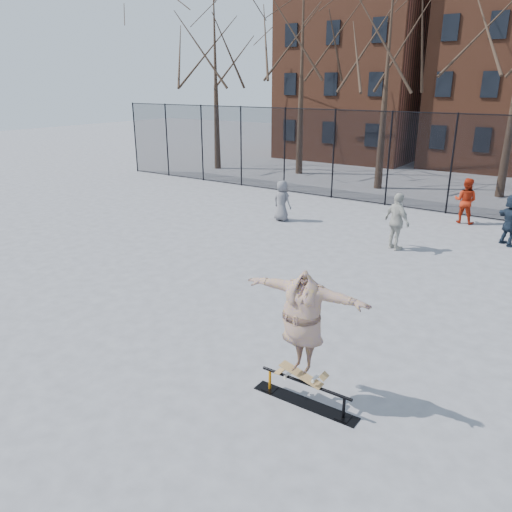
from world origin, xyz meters
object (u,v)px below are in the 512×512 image
Objects in this scene: skateboard at (301,377)px; bystander_navy at (511,220)px; skater at (303,328)px; bystander_red at (465,201)px; skate_rail at (305,395)px; bystander_grey at (282,201)px; bystander_white at (397,222)px.

skateboard is 0.49× the size of bystander_navy.
skater is 1.24× the size of bystander_red.
skateboard is 0.92m from skater.
bystander_red reaches higher than skate_rail.
skater reaches higher than skateboard.
bystander_grey is (-6.43, 9.78, 0.32)m from skateboard.
skateboard is 0.54× the size of bystander_grey.
skater is (0.00, 0.00, 0.92)m from skateboard.
skateboard is 11.70m from bystander_grey.
skate_rail is 1.21× the size of bystander_grey.
skater is 1.24× the size of bystander_navy.
bystander_white is (4.88, -0.96, 0.14)m from bystander_grey.
skater is at bearing 128.36° from bystander_navy.
skateboard is at bearing 0.00° from skater.
bystander_grey is at bearing 56.84° from bystander_navy.
skateboard is at bearing 130.58° from bystander_grey.
bystander_white reaches higher than skateboard.
bystander_red is at bearing -140.93° from bystander_grey.
bystander_navy is (2.92, 2.56, -0.06)m from bystander_white.
bystander_white is at bearing 86.48° from bystander_navy.
bystander_white is at bearing 176.13° from bystander_grey.
bystander_red is (-0.53, 13.43, -0.52)m from skater.
bystander_red is at bearing 88.95° from skater.
bystander_red reaches higher than skateboard.
skate_rail is 1.10× the size of bystander_navy.
bystander_grey is at bearing 120.01° from skater.
skate_rail is 1.03× the size of bystander_white.
skater reaches higher than bystander_grey.
skateboard is at bearing 130.98° from bystander_white.
bystander_red is 1.00× the size of bystander_navy.
skater is at bearing 180.00° from skate_rail.
skate_rail is 0.32m from skateboard.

